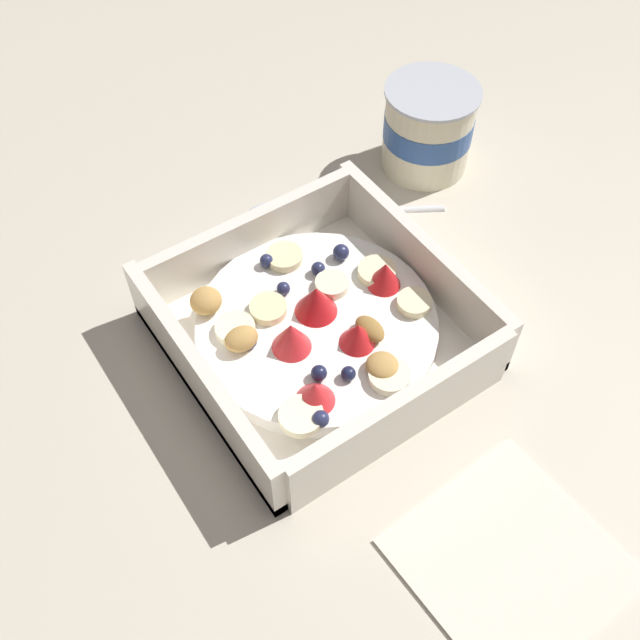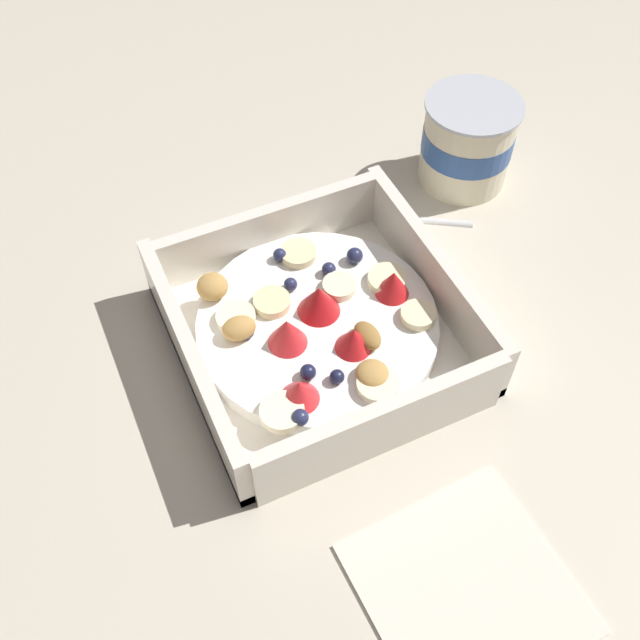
{
  "view_description": "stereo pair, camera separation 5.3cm",
  "coord_description": "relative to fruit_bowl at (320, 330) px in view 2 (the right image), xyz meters",
  "views": [
    {
      "loc": [
        0.27,
        -0.19,
        0.45
      ],
      "look_at": [
        0.0,
        -0.01,
        0.03
      ],
      "focal_mm": 41.26,
      "sensor_mm": 36.0,
      "label": 1
    },
    {
      "loc": [
        0.3,
        -0.15,
        0.45
      ],
      "look_at": [
        0.0,
        -0.01,
        0.03
      ],
      "focal_mm": 41.26,
      "sensor_mm": 36.0,
      "label": 2
    }
  ],
  "objects": [
    {
      "name": "folded_napkin",
      "position": [
        0.2,
        0.0,
        -0.02
      ],
      "size": [
        0.12,
        0.12,
        0.01
      ],
      "primitive_type": "cube",
      "rotation": [
        0.0,
        0.0,
        0.04
      ],
      "color": "silver",
      "rests_on": "ground"
    },
    {
      "name": "fruit_bowl",
      "position": [
        0.0,
        0.0,
        0.0
      ],
      "size": [
        0.2,
        0.2,
        0.06
      ],
      "color": "white",
      "rests_on": "ground"
    },
    {
      "name": "spoon",
      "position": [
        -0.12,
        0.07,
        -0.01
      ],
      "size": [
        0.11,
        0.16,
        0.01
      ],
      "color": "silver",
      "rests_on": "ground"
    },
    {
      "name": "yogurt_cup",
      "position": [
        -0.12,
        0.2,
        0.02
      ],
      "size": [
        0.08,
        0.08,
        0.08
      ],
      "color": "beige",
      "rests_on": "ground"
    },
    {
      "name": "ground_plane",
      "position": [
        -0.0,
        0.01,
        -0.02
      ],
      "size": [
        2.4,
        2.4,
        0.0
      ],
      "primitive_type": "plane",
      "color": "beige"
    }
  ]
}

